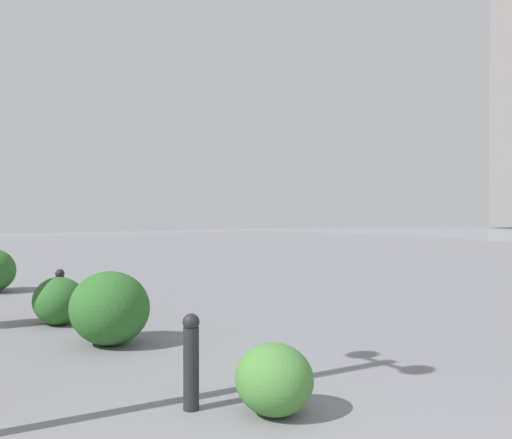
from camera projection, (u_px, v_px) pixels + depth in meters
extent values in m
cylinder|color=#232328|center=(191.00, 369.00, 4.21)|extent=(0.12, 0.12, 0.62)
sphere|color=#232328|center=(191.00, 322.00, 4.21)|extent=(0.13, 0.13, 0.13)
cylinder|color=#232328|center=(60.00, 295.00, 8.16)|extent=(0.12, 0.12, 0.56)
sphere|color=#232328|center=(60.00, 273.00, 8.16)|extent=(0.13, 0.13, 0.13)
ellipsoid|color=#477F38|center=(274.00, 379.00, 4.10)|extent=(0.62, 0.56, 0.53)
ellipsoid|color=#2D6628|center=(110.00, 308.00, 6.29)|extent=(0.97, 0.88, 0.83)
ellipsoid|color=#2D6628|center=(59.00, 301.00, 7.43)|extent=(0.74, 0.67, 0.63)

